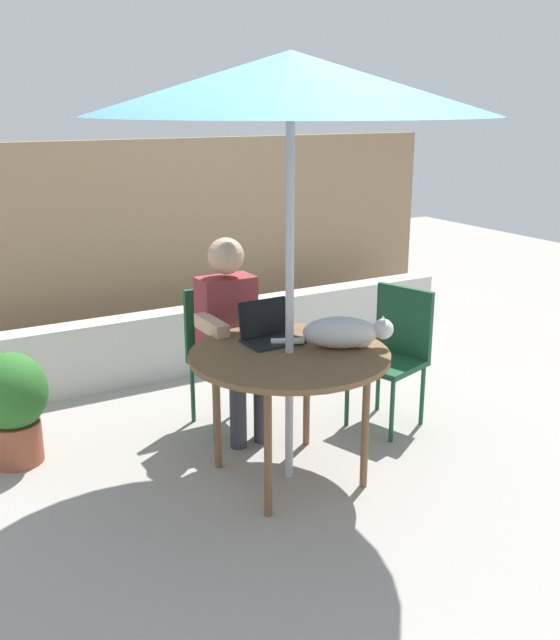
% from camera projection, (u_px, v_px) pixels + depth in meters
% --- Properties ---
extents(ground_plane, '(14.00, 14.00, 0.00)m').
position_uv_depth(ground_plane, '(289.00, 476.00, 4.03)').
color(ground_plane, gray).
extents(fence_back, '(5.50, 0.08, 1.72)m').
position_uv_depth(fence_back, '(136.00, 250.00, 5.77)').
color(fence_back, '#937756').
rests_on(fence_back, ground).
extents(planter_wall_low, '(4.95, 0.20, 0.50)m').
position_uv_depth(planter_wall_low, '(168.00, 344.00, 5.45)').
color(planter_wall_low, beige).
rests_on(planter_wall_low, ground).
extents(patio_table, '(1.06, 1.06, 0.73)m').
position_uv_depth(patio_table, '(289.00, 362.00, 3.83)').
color(patio_table, brown).
rests_on(patio_table, ground).
extents(patio_umbrella, '(1.99, 1.99, 2.22)m').
position_uv_depth(patio_umbrella, '(291.00, 84.00, 3.43)').
color(patio_umbrella, '#B7B7BC').
rests_on(patio_umbrella, ground).
extents(chair_occupied, '(0.40, 0.40, 0.88)m').
position_uv_depth(chair_occupied, '(221.00, 346.00, 4.58)').
color(chair_occupied, '#194C2D').
rests_on(chair_occupied, ground).
extents(chair_empty, '(0.50, 0.50, 0.88)m').
position_uv_depth(chair_empty, '(395.00, 346.00, 4.58)').
color(chair_empty, '#194C2D').
rests_on(chair_empty, ground).
extents(person_seated, '(0.48, 0.48, 1.22)m').
position_uv_depth(person_seated, '(232.00, 327.00, 4.40)').
color(person_seated, maroon).
rests_on(person_seated, ground).
extents(laptop, '(0.30, 0.26, 0.21)m').
position_uv_depth(laptop, '(268.00, 329.00, 3.99)').
color(laptop, black).
rests_on(laptop, patio_table).
extents(cat, '(0.56, 0.41, 0.17)m').
position_uv_depth(cat, '(345.00, 333.00, 3.86)').
color(cat, silver).
rests_on(cat, patio_table).
extents(potted_plant_near_fence, '(0.40, 0.40, 0.66)m').
position_uv_depth(potted_plant_near_fence, '(13.00, 402.00, 4.08)').
color(potted_plant_near_fence, '#9E5138').
rests_on(potted_plant_near_fence, ground).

